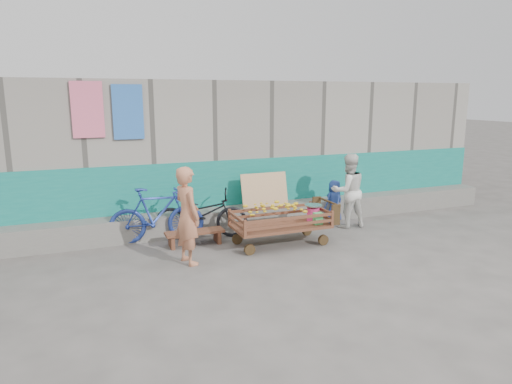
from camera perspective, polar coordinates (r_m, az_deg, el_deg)
name	(u,v)px	position (r m, az deg, el deg)	size (l,w,h in m)	color
ground	(300,265)	(7.54, 5.58, -9.05)	(80.00, 80.00, 0.00)	#514E4A
building_wall	(223,149)	(10.86, -4.15, 5.41)	(12.00, 3.50, 3.00)	gray
banana_cart	(279,216)	(8.32, 2.87, -3.00)	(1.91, 0.87, 0.81)	#59311F
bench	(195,235)	(8.47, -7.66, -5.31)	(1.08, 0.32, 0.27)	#59311F
vendor_man	(187,216)	(7.43, -8.58, -2.94)	(0.58, 0.38, 1.60)	#C07653
woman	(348,191)	(9.61, 11.44, 0.15)	(0.75, 0.58, 1.54)	white
child	(334,201)	(10.00, 9.74, -1.14)	(0.45, 0.29, 0.92)	#264094
bicycle_dark	(201,214)	(8.85, -6.85, -2.73)	(0.62, 1.77, 0.93)	black
bicycle_blue	(157,215)	(8.67, -12.30, -2.84)	(0.49, 1.74, 1.05)	navy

